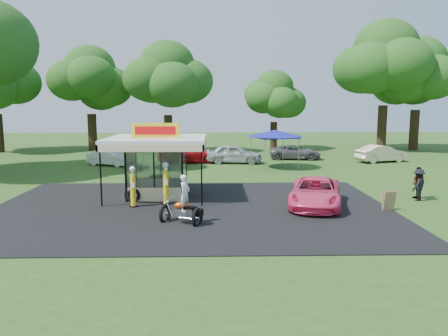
{
  "coord_description": "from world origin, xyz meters",
  "views": [
    {
      "loc": [
        1.17,
        -19.43,
        5.25
      ],
      "look_at": [
        1.73,
        4.0,
        1.77
      ],
      "focal_mm": 35.0,
      "sensor_mm": 36.0,
      "label": 1
    }
  ],
  "objects_px": {
    "pink_sedan": "(315,193)",
    "bg_car_c": "(234,154)",
    "gas_pump_left": "(133,188)",
    "tent_west": "(156,133)",
    "gas_pump_right": "(166,185)",
    "tent_east": "(275,134)",
    "bg_car_a": "(110,158)",
    "bg_car_b": "(188,154)",
    "gas_station_kiosk": "(158,165)",
    "spectator_east_b": "(418,183)",
    "bg_car_d": "(295,152)",
    "spectator_east_a": "(418,185)",
    "bg_car_e": "(381,154)",
    "kiosk_car": "(163,181)",
    "motorcycle": "(184,204)",
    "a_frame_sign": "(388,201)"
  },
  "relations": [
    {
      "from": "spectator_east_a",
      "to": "tent_east",
      "type": "distance_m",
      "value": 13.76
    },
    {
      "from": "gas_pump_left",
      "to": "motorcycle",
      "type": "distance_m",
      "value": 4.21
    },
    {
      "from": "spectator_east_b",
      "to": "bg_car_c",
      "type": "bearing_deg",
      "value": -90.52
    },
    {
      "from": "bg_car_a",
      "to": "bg_car_e",
      "type": "distance_m",
      "value": 23.9
    },
    {
      "from": "gas_station_kiosk",
      "to": "kiosk_car",
      "type": "distance_m",
      "value": 2.56
    },
    {
      "from": "spectator_east_b",
      "to": "gas_station_kiosk",
      "type": "bearing_deg",
      "value": -37.07
    },
    {
      "from": "bg_car_c",
      "to": "gas_pump_right",
      "type": "bearing_deg",
      "value": 171.42
    },
    {
      "from": "a_frame_sign",
      "to": "bg_car_b",
      "type": "xyz_separation_m",
      "value": [
        -10.81,
        17.95,
        0.29
      ]
    },
    {
      "from": "kiosk_car",
      "to": "bg_car_b",
      "type": "relative_size",
      "value": 0.51
    },
    {
      "from": "bg_car_d",
      "to": "bg_car_e",
      "type": "distance_m",
      "value": 7.7
    },
    {
      "from": "kiosk_car",
      "to": "bg_car_a",
      "type": "xyz_separation_m",
      "value": [
        -5.6,
        10.32,
        0.21
      ]
    },
    {
      "from": "pink_sedan",
      "to": "tent_west",
      "type": "height_order",
      "value": "tent_west"
    },
    {
      "from": "gas_pump_left",
      "to": "bg_car_c",
      "type": "bearing_deg",
      "value": 70.29
    },
    {
      "from": "bg_car_c",
      "to": "tent_east",
      "type": "relative_size",
      "value": 1.1
    },
    {
      "from": "gas_pump_left",
      "to": "tent_west",
      "type": "xyz_separation_m",
      "value": [
        -0.54,
        13.38,
        1.85
      ]
    },
    {
      "from": "gas_pump_right",
      "to": "tent_west",
      "type": "relative_size",
      "value": 0.5
    },
    {
      "from": "pink_sedan",
      "to": "spectator_east_a",
      "type": "height_order",
      "value": "spectator_east_a"
    },
    {
      "from": "bg_car_e",
      "to": "bg_car_b",
      "type": "bearing_deg",
      "value": 72.45
    },
    {
      "from": "pink_sedan",
      "to": "bg_car_c",
      "type": "distance_m",
      "value": 16.85
    },
    {
      "from": "spectator_east_a",
      "to": "motorcycle",
      "type": "bearing_deg",
      "value": -21.53
    },
    {
      "from": "pink_sedan",
      "to": "bg_car_a",
      "type": "bearing_deg",
      "value": 147.47
    },
    {
      "from": "gas_pump_right",
      "to": "motorcycle",
      "type": "distance_m",
      "value": 3.79
    },
    {
      "from": "bg_car_e",
      "to": "tent_west",
      "type": "distance_m",
      "value": 20.12
    },
    {
      "from": "gas_station_kiosk",
      "to": "bg_car_d",
      "type": "xyz_separation_m",
      "value": [
        10.88,
        16.44,
        -1.11
      ]
    },
    {
      "from": "spectator_east_a",
      "to": "bg_car_e",
      "type": "bearing_deg",
      "value": -145.33
    },
    {
      "from": "bg_car_c",
      "to": "tent_west",
      "type": "relative_size",
      "value": 1.08
    },
    {
      "from": "gas_pump_left",
      "to": "bg_car_b",
      "type": "bearing_deg",
      "value": 83.79
    },
    {
      "from": "gas_pump_left",
      "to": "bg_car_e",
      "type": "distance_m",
      "value": 25.51
    },
    {
      "from": "bg_car_b",
      "to": "tent_east",
      "type": "bearing_deg",
      "value": -119.41
    },
    {
      "from": "tent_west",
      "to": "tent_east",
      "type": "distance_m",
      "value": 9.57
    },
    {
      "from": "pink_sedan",
      "to": "tent_east",
      "type": "xyz_separation_m",
      "value": [
        -0.25,
        13.46,
        2.08
      ]
    },
    {
      "from": "a_frame_sign",
      "to": "spectator_east_a",
      "type": "relative_size",
      "value": 0.58
    },
    {
      "from": "gas_pump_left",
      "to": "spectator_east_b",
      "type": "xyz_separation_m",
      "value": [
        15.44,
        1.76,
        -0.13
      ]
    },
    {
      "from": "bg_car_a",
      "to": "tent_east",
      "type": "height_order",
      "value": "tent_east"
    },
    {
      "from": "gas_pump_right",
      "to": "pink_sedan",
      "type": "distance_m",
      "value": 7.69
    },
    {
      "from": "bg_car_d",
      "to": "bg_car_e",
      "type": "bearing_deg",
      "value": -99.87
    },
    {
      "from": "gas_station_kiosk",
      "to": "spectator_east_b",
      "type": "xyz_separation_m",
      "value": [
        14.52,
        -0.89,
        -0.9
      ]
    },
    {
      "from": "gas_pump_left",
      "to": "bg_car_e",
      "type": "xyz_separation_m",
      "value": [
        19.17,
        16.84,
        -0.25
      ]
    },
    {
      "from": "gas_pump_right",
      "to": "bg_car_d",
      "type": "height_order",
      "value": "gas_pump_right"
    },
    {
      "from": "a_frame_sign",
      "to": "tent_east",
      "type": "xyz_separation_m",
      "value": [
        -3.62,
        14.46,
        2.31
      ]
    },
    {
      "from": "motorcycle",
      "to": "spectator_east_a",
      "type": "height_order",
      "value": "motorcycle"
    },
    {
      "from": "gas_pump_left",
      "to": "gas_pump_right",
      "type": "bearing_deg",
      "value": 15.25
    },
    {
      "from": "gas_pump_right",
      "to": "bg_car_c",
      "type": "height_order",
      "value": "gas_pump_right"
    },
    {
      "from": "kiosk_car",
      "to": "tent_west",
      "type": "bearing_deg",
      "value": 9.73
    },
    {
      "from": "spectator_east_b",
      "to": "bg_car_d",
      "type": "xyz_separation_m",
      "value": [
        -3.64,
        17.33,
        -0.22
      ]
    },
    {
      "from": "motorcycle",
      "to": "kiosk_car",
      "type": "xyz_separation_m",
      "value": [
        -1.85,
        8.03,
        -0.41
      ]
    },
    {
      "from": "gas_station_kiosk",
      "to": "bg_car_e",
      "type": "height_order",
      "value": "gas_station_kiosk"
    },
    {
      "from": "gas_station_kiosk",
      "to": "gas_pump_right",
      "type": "height_order",
      "value": "gas_station_kiosk"
    },
    {
      "from": "spectator_east_a",
      "to": "bg_car_c",
      "type": "relative_size",
      "value": 0.36
    },
    {
      "from": "gas_pump_left",
      "to": "spectator_east_a",
      "type": "distance_m",
      "value": 15.26
    }
  ]
}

